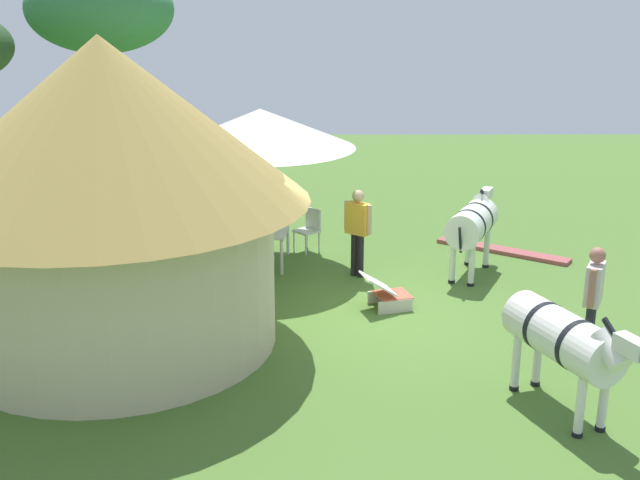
% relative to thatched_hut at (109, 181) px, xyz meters
% --- Properties ---
extents(ground_plane, '(36.00, 36.00, 0.00)m').
position_rel_thatched_hut_xyz_m(ground_plane, '(1.09, -3.64, -2.51)').
color(ground_plane, '#4A702D').
extents(thatched_hut, '(5.80, 5.80, 4.55)m').
position_rel_thatched_hut_xyz_m(thatched_hut, '(0.00, 0.00, 0.00)').
color(thatched_hut, beige).
rests_on(thatched_hut, ground_plane).
extents(shade_umbrella, '(3.62, 3.62, 3.06)m').
position_rel_thatched_hut_xyz_m(shade_umbrella, '(3.64, -1.93, 0.18)').
color(shade_umbrella, brown).
rests_on(shade_umbrella, ground_plane).
extents(patio_dining_table, '(1.41, 1.06, 0.74)m').
position_rel_thatched_hut_xyz_m(patio_dining_table, '(3.64, -1.93, -1.85)').
color(patio_dining_table, silver).
rests_on(patio_dining_table, ground_plane).
extents(patio_chair_west_end, '(0.61, 0.61, 0.90)m').
position_rel_thatched_hut_xyz_m(patio_chair_west_end, '(4.44, -2.84, -1.99)').
color(patio_chair_west_end, silver).
rests_on(patio_chair_west_end, ground_plane).
extents(patio_chair_near_lawn, '(0.56, 0.55, 0.90)m').
position_rel_thatched_hut_xyz_m(patio_chair_near_lawn, '(4.06, -0.80, -1.99)').
color(patio_chair_near_lawn, white).
rests_on(patio_chair_near_lawn, ground_plane).
extents(patio_chair_near_hut, '(0.44, 0.46, 0.90)m').
position_rel_thatched_hut_xyz_m(patio_chair_near_hut, '(2.43, -1.99, -1.99)').
color(patio_chair_near_hut, white).
rests_on(patio_chair_near_hut, ground_plane).
extents(guest_beside_umbrella, '(0.44, 0.49, 1.67)m').
position_rel_thatched_hut_xyz_m(guest_beside_umbrella, '(2.90, -3.75, -1.51)').
color(guest_beside_umbrella, black).
rests_on(guest_beside_umbrella, ground_plane).
extents(standing_watcher, '(0.54, 0.40, 1.68)m').
position_rel_thatched_hut_xyz_m(standing_watcher, '(-0.58, -6.93, -1.50)').
color(standing_watcher, black).
rests_on(standing_watcher, ground_plane).
extents(striped_lounge_chair, '(0.73, 0.92, 0.63)m').
position_rel_thatched_hut_xyz_m(striped_lounge_chair, '(1.32, -4.17, -2.26)').
color(striped_lounge_chair, '#D1553E').
rests_on(striped_lounge_chair, ground_plane).
extents(zebra_nearest_camera, '(2.00, 1.23, 1.54)m').
position_rel_thatched_hut_xyz_m(zebra_nearest_camera, '(3.00, -5.91, -1.51)').
color(zebra_nearest_camera, silver).
rests_on(zebra_nearest_camera, ground_plane).
extents(zebra_by_umbrella, '(2.19, 1.20, 1.53)m').
position_rel_thatched_hut_xyz_m(zebra_by_umbrella, '(-2.14, -6.04, -1.52)').
color(zebra_by_umbrella, silver).
rests_on(zebra_by_umbrella, ground_plane).
extents(acacia_tree_behind_hut, '(3.20, 3.20, 5.78)m').
position_rel_thatched_hut_xyz_m(acacia_tree_behind_hut, '(6.80, 1.74, 2.28)').
color(acacia_tree_behind_hut, '#45362D').
rests_on(acacia_tree_behind_hut, ground_plane).
extents(brick_patio_kerb, '(1.89, 2.51, 0.08)m').
position_rel_thatched_hut_xyz_m(brick_patio_kerb, '(4.33, -6.83, -2.47)').
color(brick_patio_kerb, '#A04D4D').
rests_on(brick_patio_kerb, ground_plane).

